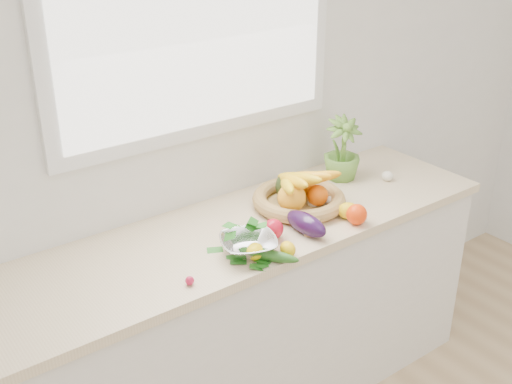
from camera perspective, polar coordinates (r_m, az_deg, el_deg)
back_wall at (r=2.62m, az=-5.13°, el=8.08°), size 4.50×0.02×2.70m
counter_cabinet at (r=2.82m, az=-1.08°, el=-11.60°), size 2.20×0.58×0.86m
countertop at (r=2.57m, az=-1.16°, el=-3.56°), size 2.24×0.62×0.04m
window_pane at (r=2.50m, az=-5.05°, el=16.68°), size 1.18×0.01×0.98m
orange_loose at (r=2.60m, az=8.95°, el=-1.98°), size 0.10×0.10×0.08m
lemon_a at (r=2.36m, az=2.84°, el=-5.08°), size 0.07×0.08×0.06m
lemon_b at (r=2.34m, az=-0.09°, el=-5.29°), size 0.10×0.10×0.06m
lemon_c at (r=2.64m, az=8.23°, el=-1.66°), size 0.11×0.11×0.07m
apple at (r=2.47m, az=1.54°, el=-3.30°), size 0.10×0.10×0.08m
ginger at (r=2.54m, az=5.03°, el=-3.04°), size 0.12×0.11×0.04m
garlic_a at (r=2.72m, az=5.12°, el=-0.97°), size 0.05×0.05×0.04m
garlic_b at (r=3.02m, az=11.61°, el=1.40°), size 0.06×0.06×0.05m
garlic_c at (r=2.74m, az=6.51°, el=-0.81°), size 0.05×0.05×0.04m
eggplant at (r=2.51m, az=4.46°, el=-2.82°), size 0.09×0.21×0.08m
cucumber at (r=2.33m, az=1.10°, el=-5.61°), size 0.16×0.22×0.04m
radish at (r=2.21m, az=-5.91°, el=-7.84°), size 0.04×0.04×0.03m
potted_herb at (r=2.97m, az=7.66°, el=3.68°), size 0.20×0.20×0.31m
fruit_basket at (r=2.71m, az=3.79°, el=-0.26°), size 0.44×0.44×0.19m
colander_with_spinach at (r=2.35m, az=-0.67°, el=-4.35°), size 0.27×0.27×0.11m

